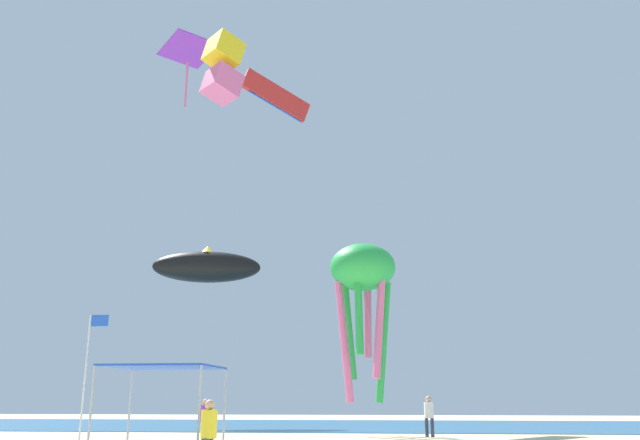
# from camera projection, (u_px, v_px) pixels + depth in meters

# --- Properties ---
(ocean_strip) EXTENTS (110.00, 19.42, 0.03)m
(ocean_strip) POSITION_uv_depth(u_px,v_px,m) (398.00, 425.00, 40.01)
(ocean_strip) COLOR #28608C
(ocean_strip) RESTS_ON ground
(canopy_tent) EXTENTS (3.30, 2.96, 2.60)m
(canopy_tent) POSITION_uv_depth(u_px,v_px,m) (164.00, 370.00, 20.23)
(canopy_tent) COLOR #B2B2B7
(canopy_tent) RESTS_ON ground
(person_central) EXTENTS (0.38, 0.38, 1.61)m
(person_central) POSITION_uv_depth(u_px,v_px,m) (205.00, 417.00, 24.84)
(person_central) COLOR #33384C
(person_central) RESTS_ON ground
(person_rightmost) EXTENTS (0.41, 0.41, 1.73)m
(person_rightmost) POSITION_uv_depth(u_px,v_px,m) (429.00, 413.00, 28.25)
(person_rightmost) COLOR #33384C
(person_rightmost) RESTS_ON ground
(person_far_shore) EXTENTS (0.38, 0.42, 1.59)m
(person_far_shore) POSITION_uv_depth(u_px,v_px,m) (209.00, 429.00, 14.92)
(person_far_shore) COLOR #33384C
(person_far_shore) RESTS_ON ground
(banner_flag) EXTENTS (0.61, 0.06, 4.11)m
(banner_flag) POSITION_uv_depth(u_px,v_px,m) (88.00, 370.00, 19.55)
(banner_flag) COLOR silver
(banner_flag) RESTS_ON ground
(kite_parafoil_red) EXTENTS (4.70, 3.44, 3.33)m
(kite_parafoil_red) POSITION_uv_depth(u_px,v_px,m) (276.00, 96.00, 46.92)
(kite_parafoil_red) COLOR red
(kite_inflatable_black) EXTENTS (7.28, 3.78, 2.86)m
(kite_inflatable_black) POSITION_uv_depth(u_px,v_px,m) (207.00, 267.00, 41.58)
(kite_inflatable_black) COLOR black
(kite_octopus_green) EXTENTS (3.64, 3.64, 7.41)m
(kite_octopus_green) POSITION_uv_depth(u_px,v_px,m) (363.00, 276.00, 30.87)
(kite_octopus_green) COLOR green
(kite_diamond_purple) EXTENTS (4.00, 4.00, 4.09)m
(kite_diamond_purple) POSITION_uv_depth(u_px,v_px,m) (188.00, 53.00, 39.35)
(kite_diamond_purple) COLOR purple
(kite_box_yellow) EXTENTS (2.32, 2.33, 3.50)m
(kite_box_yellow) POSITION_uv_depth(u_px,v_px,m) (223.00, 68.00, 32.82)
(kite_box_yellow) COLOR yellow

